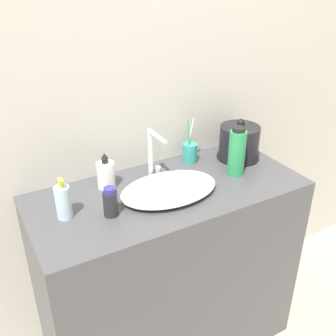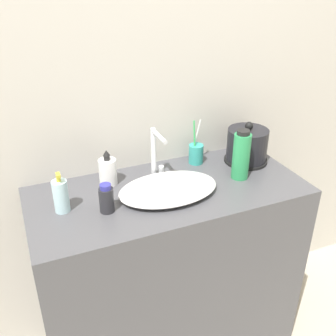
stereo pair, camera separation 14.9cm
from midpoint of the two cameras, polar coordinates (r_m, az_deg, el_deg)
The scene contains 10 objects.
wall_back at distance 1.67m, azimuth -1.00°, elevation 13.70°, with size 6.00×0.04×2.60m.
vanity_counter at distance 1.86m, azimuth 2.50°, elevation -14.96°, with size 1.13×0.51×0.88m.
sink_basin at distance 1.56m, azimuth 2.79°, elevation -3.08°, with size 0.40×0.27×0.05m.
faucet at distance 1.63m, azimuth 0.84°, elevation 2.37°, with size 0.06×0.14×0.22m.
electric_kettle at distance 1.84m, azimuth 13.67°, elevation 2.96°, with size 0.20×0.20×0.19m.
toothbrush_cup at distance 1.80m, azimuth 6.45°, elevation 2.08°, with size 0.07×0.07×0.21m.
lotion_bottle at distance 1.47m, azimuth -12.51°, elevation -4.04°, with size 0.06×0.06×0.16m.
shampoo_bottle at distance 1.68m, azimuth 13.10°, elevation 1.75°, with size 0.07×0.07×0.22m.
mouthwash_bottle at distance 1.62m, azimuth -6.15°, elevation -0.52°, with size 0.07×0.07×0.15m.
hand_cream_bottle at distance 1.44m, azimuth -6.02°, elevation -4.55°, with size 0.05×0.05×0.11m.
Camera 2 is at (-0.54, -1.01, 1.71)m, focal length 42.00 mm.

